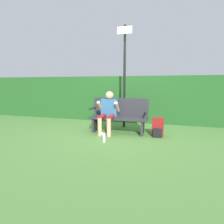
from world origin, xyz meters
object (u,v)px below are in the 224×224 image
Objects in this scene: park_bench at (119,116)px; parked_car at (113,91)px; person_seated at (108,110)px; backpack at (158,128)px; water_bottle at (104,137)px; signpost at (124,72)px.

parked_car reaches higher than park_bench.
person_seated is 1.36m from backpack.
parked_car is (-4.36, 11.75, 0.39)m from backpack.
signpost is at bearing 84.27° from water_bottle.
park_bench is 1.08m from backpack.
signpost is 11.58m from parked_car.
park_bench is at bearing 82.45° from water_bottle.
signpost is (0.15, 1.51, 1.54)m from water_bottle.
person_seated is at bearing 179.19° from backpack.
person_seated reaches higher than water_bottle.
water_bottle is (-0.13, -0.95, -0.33)m from park_bench.
person_seated is at bearing -143.51° from parked_car.
person_seated is 0.97m from water_bottle.
person_seated is at bearing -152.87° from park_bench.
park_bench is at bearing -142.15° from parked_car.
signpost reaches higher than person_seated.
park_bench is 1.40× the size of person_seated.
parked_car is at bearing 106.85° from signpost.
person_seated is 0.25× the size of parked_car.
backpack is at bearing -137.76° from parked_car.
park_bench is 1.33m from signpost.
signpost reaches higher than parked_car.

